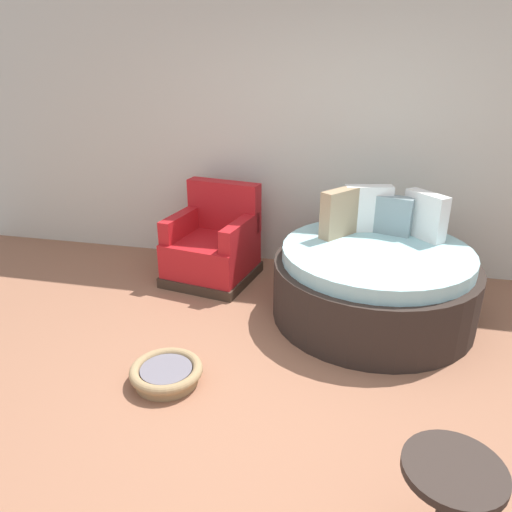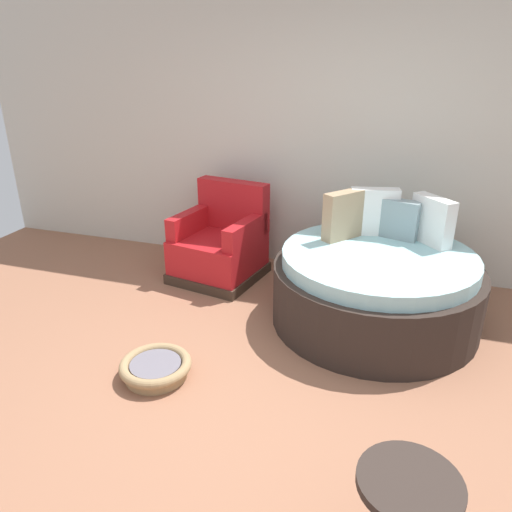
{
  "view_description": "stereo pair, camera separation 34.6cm",
  "coord_description": "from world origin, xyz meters",
  "views": [
    {
      "loc": [
        0.43,
        -2.46,
        2.14
      ],
      "look_at": [
        -0.4,
        1.2,
        0.55
      ],
      "focal_mm": 33.99,
      "sensor_mm": 36.0,
      "label": 1
    },
    {
      "loc": [
        0.76,
        -2.37,
        2.14
      ],
      "look_at": [
        -0.4,
        1.2,
        0.55
      ],
      "focal_mm": 33.99,
      "sensor_mm": 36.0,
      "label": 2
    }
  ],
  "objects": [
    {
      "name": "ground_plane",
      "position": [
        0.0,
        0.0,
        -0.01
      ],
      "size": [
        8.0,
        8.0,
        0.02
      ],
      "primitive_type": "cube",
      "color": "#936047"
    },
    {
      "name": "red_armchair",
      "position": [
        -0.98,
        1.85,
        0.33
      ],
      "size": [
        0.93,
        0.93,
        0.94
      ],
      "color": "#38281E",
      "rests_on": "ground_plane"
    },
    {
      "name": "back_wall",
      "position": [
        0.0,
        2.49,
        1.42
      ],
      "size": [
        8.0,
        0.12,
        2.83
      ],
      "primitive_type": "cube",
      "color": "beige",
      "rests_on": "ground_plane"
    },
    {
      "name": "pet_basket",
      "position": [
        -0.79,
        0.13,
        0.07
      ],
      "size": [
        0.51,
        0.51,
        0.13
      ],
      "color": "#9E7F56",
      "rests_on": "ground_plane"
    },
    {
      "name": "side_table",
      "position": [
        0.91,
        -0.77,
        0.43
      ],
      "size": [
        0.44,
        0.44,
        0.52
      ],
      "color": "#2D231E",
      "rests_on": "ground_plane"
    },
    {
      "name": "round_daybed",
      "position": [
        0.59,
        1.4,
        0.33
      ],
      "size": [
        1.71,
        1.71,
        1.05
      ],
      "color": "#2D231E",
      "rests_on": "ground_plane"
    }
  ]
}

